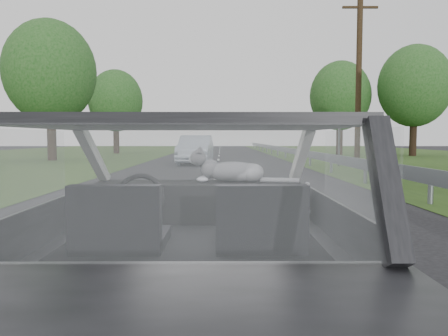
{
  "coord_description": "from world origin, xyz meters",
  "views": [
    {
      "loc": [
        0.18,
        -2.75,
        1.34
      ],
      "look_at": [
        0.2,
        0.54,
        1.12
      ],
      "focal_mm": 35.0,
      "sensor_mm": 36.0,
      "label": 1
    }
  ],
  "objects_px": {
    "utility_pole": "(359,79)",
    "cat": "(233,170)",
    "subject_car": "(193,235)",
    "highway_sign": "(339,140)",
    "other_car": "(196,150)"
  },
  "relations": [
    {
      "from": "utility_pole",
      "to": "cat",
      "type": "bearing_deg",
      "value": -110.37
    },
    {
      "from": "subject_car",
      "to": "cat",
      "type": "height_order",
      "value": "subject_car"
    },
    {
      "from": "subject_car",
      "to": "highway_sign",
      "type": "xyz_separation_m",
      "value": [
        5.76,
        17.9,
        0.54
      ]
    },
    {
      "from": "cat",
      "to": "subject_car",
      "type": "bearing_deg",
      "value": -106.25
    },
    {
      "from": "subject_car",
      "to": "highway_sign",
      "type": "relative_size",
      "value": 1.58
    },
    {
      "from": "cat",
      "to": "other_car",
      "type": "bearing_deg",
      "value": 100.41
    },
    {
      "from": "cat",
      "to": "utility_pole",
      "type": "relative_size",
      "value": 0.08
    },
    {
      "from": "subject_car",
      "to": "utility_pole",
      "type": "bearing_deg",
      "value": 69.55
    },
    {
      "from": "cat",
      "to": "highway_sign",
      "type": "relative_size",
      "value": 0.24
    },
    {
      "from": "highway_sign",
      "to": "cat",
      "type": "bearing_deg",
      "value": -87.96
    },
    {
      "from": "subject_car",
      "to": "highway_sign",
      "type": "bearing_deg",
      "value": 72.17
    },
    {
      "from": "cat",
      "to": "utility_pole",
      "type": "bearing_deg",
      "value": 75.78
    },
    {
      "from": "cat",
      "to": "other_car",
      "type": "xyz_separation_m",
      "value": [
        -1.43,
        19.19,
        -0.35
      ]
    },
    {
      "from": "other_car",
      "to": "utility_pole",
      "type": "bearing_deg",
      "value": -17.87
    },
    {
      "from": "cat",
      "to": "highway_sign",
      "type": "distance_m",
      "value": 18.09
    }
  ]
}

